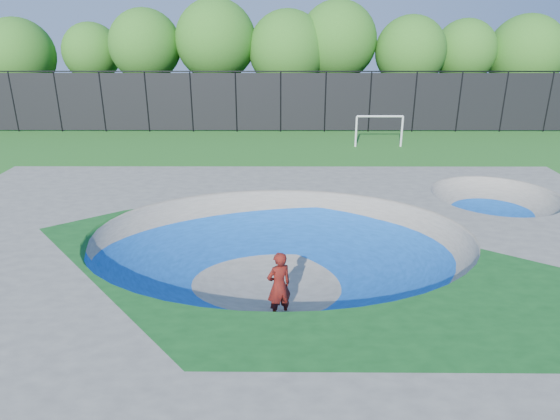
{
  "coord_description": "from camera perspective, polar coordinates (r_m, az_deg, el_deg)",
  "views": [
    {
      "loc": [
        0.03,
        -12.89,
        7.17
      ],
      "look_at": [
        -0.01,
        3.0,
        1.1
      ],
      "focal_mm": 32.0,
      "sensor_mm": 36.0,
      "label": 1
    }
  ],
  "objects": [
    {
      "name": "fence",
      "position": [
        34.27,
        0.08,
        12.39
      ],
      "size": [
        48.09,
        0.09,
        4.04
      ],
      "color": "black",
      "rests_on": "ground"
    },
    {
      "name": "treeline",
      "position": [
        39.31,
        -3.11,
        18.0
      ],
      "size": [
        51.82,
        7.24,
        8.74
      ],
      "color": "#472C23",
      "rests_on": "ground"
    },
    {
      "name": "skateboard",
      "position": [
        13.14,
        -0.12,
        -12.04
      ],
      "size": [
        0.77,
        0.61,
        0.05
      ],
      "primitive_type": "cube",
      "rotation": [
        0.0,
        0.0,
        0.58
      ],
      "color": "black",
      "rests_on": "ground"
    },
    {
      "name": "skate_deck",
      "position": [
        14.4,
        0.0,
        -5.57
      ],
      "size": [
        22.0,
        14.0,
        1.5
      ],
      "primitive_type": "cube",
      "color": "gray",
      "rests_on": "ground"
    },
    {
      "name": "skater",
      "position": [
        12.67,
        -0.12,
        -8.65
      ],
      "size": [
        0.8,
        0.7,
        1.84
      ],
      "primitive_type": "imported",
      "rotation": [
        0.0,
        0.0,
        3.62
      ],
      "color": "#AB1B0D",
      "rests_on": "ground"
    },
    {
      "name": "soccer_goal",
      "position": [
        30.71,
        11.29,
        9.5
      ],
      "size": [
        2.86,
        0.12,
        1.89
      ],
      "color": "silver",
      "rests_on": "ground"
    },
    {
      "name": "ground",
      "position": [
        14.75,
        0.0,
        -8.18
      ],
      "size": [
        120.0,
        120.0,
        0.0
      ],
      "primitive_type": "plane",
      "color": "#1F601A",
      "rests_on": "ground"
    }
  ]
}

